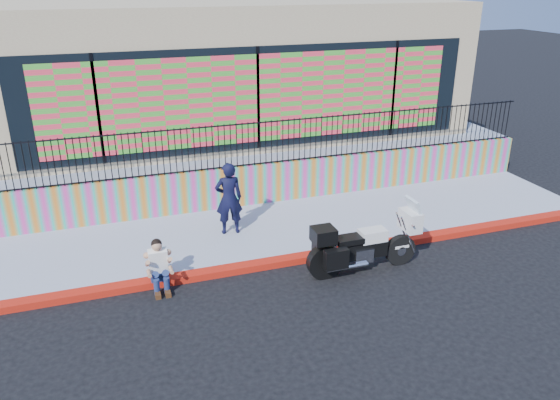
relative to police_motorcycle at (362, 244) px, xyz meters
name	(u,v)px	position (x,y,z in m)	size (l,w,h in m)	color
ground	(312,259)	(-0.82, 0.83, -0.65)	(90.00, 90.00, 0.00)	black
red_curb	(312,256)	(-0.82, 0.83, -0.58)	(16.00, 0.30, 0.15)	#B30F0C
sidewalk	(288,227)	(-0.82, 2.48, -0.58)	(16.00, 3.00, 0.15)	#959EB2
mural_wall	(268,183)	(-0.82, 4.08, 0.05)	(16.00, 0.20, 1.10)	#DC3A99
metal_fence	(268,142)	(-0.82, 4.08, 1.20)	(15.80, 0.04, 1.20)	black
elevated_platform	(225,137)	(-0.82, 9.18, -0.03)	(16.00, 10.00, 1.25)	#959EB2
storefront_building	(224,63)	(-0.82, 8.96, 2.59)	(14.00, 8.06, 4.00)	tan
police_motorcycle	(362,244)	(0.00, 0.00, 0.00)	(2.51, 0.83, 1.56)	black
police_officer	(229,198)	(-2.31, 2.49, 0.39)	(0.65, 0.43, 1.79)	black
seated_man	(160,270)	(-4.23, 0.62, -0.20)	(0.54, 0.71, 1.06)	navy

